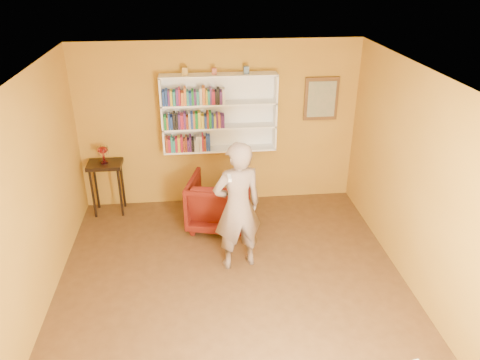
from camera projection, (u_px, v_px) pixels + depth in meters
The scene contains 14 objects.
room_shell at pixel (233, 223), 5.47m from camera, with size 5.30×5.80×2.88m.
bookshelf at pixel (219, 112), 7.37m from camera, with size 1.80×0.29×1.23m.
books_row_lower at pixel (188, 144), 7.43m from camera, with size 0.70×0.19×0.26m.
books_row_middle at pixel (194, 121), 7.27m from camera, with size 0.93×0.19×0.26m.
books_row_upper at pixel (193, 97), 7.11m from camera, with size 0.95×0.18×0.26m.
ornament_left at pixel (185, 71), 6.97m from camera, with size 0.08×0.08×0.11m, color #B18732.
ornament_centre at pixel (214, 71), 7.02m from camera, with size 0.07×0.07×0.09m, color #A54D37.
ornament_right at pixel (246, 70), 7.06m from camera, with size 0.08×0.08×0.11m, color #455A73.
framed_painting at pixel (321, 99), 7.50m from camera, with size 0.55×0.05×0.70m.
console_table at pixel (106, 172), 7.44m from camera, with size 0.54×0.41×0.88m.
ruby_lustre at pixel (103, 151), 7.28m from camera, with size 0.17×0.17×0.27m.
armchair at pixel (219, 202), 7.19m from camera, with size 0.87×0.90×0.81m, color #470705.
person at pixel (238, 207), 6.05m from camera, with size 0.66×0.43×1.80m, color #756156.
game_remote at pixel (229, 178), 5.47m from camera, with size 0.04×0.15×0.04m, color white.
Camera 1 is at (-0.40, -4.68, 3.86)m, focal length 35.00 mm.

